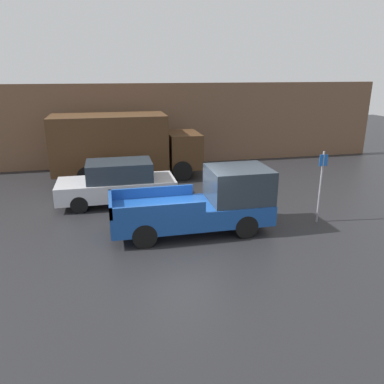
% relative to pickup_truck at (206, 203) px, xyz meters
% --- Properties ---
extents(ground_plane, '(60.00, 60.00, 0.00)m').
position_rel_pickup_truck_xyz_m(ground_plane, '(-0.76, -0.32, -0.98)').
color(ground_plane, '#232326').
extents(building_wall, '(28.00, 0.15, 4.54)m').
position_rel_pickup_truck_xyz_m(building_wall, '(-0.76, 9.88, 1.29)').
color(building_wall, brown).
rests_on(building_wall, ground).
extents(pickup_truck, '(5.30, 1.96, 2.13)m').
position_rel_pickup_truck_xyz_m(pickup_truck, '(0.00, 0.00, 0.00)').
color(pickup_truck, '#194799').
rests_on(pickup_truck, ground).
extents(car, '(4.69, 1.93, 1.74)m').
position_rel_pickup_truck_xyz_m(car, '(-2.81, 3.49, -0.12)').
color(car, silver).
rests_on(car, ground).
extents(delivery_truck, '(7.22, 2.51, 3.18)m').
position_rel_pickup_truck_xyz_m(delivery_truck, '(-2.45, 7.25, 0.73)').
color(delivery_truck, '#472D19').
rests_on(delivery_truck, ground).
extents(parking_sign, '(0.30, 0.07, 2.58)m').
position_rel_pickup_truck_xyz_m(parking_sign, '(4.07, -0.17, 0.46)').
color(parking_sign, gray).
rests_on(parking_sign, ground).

